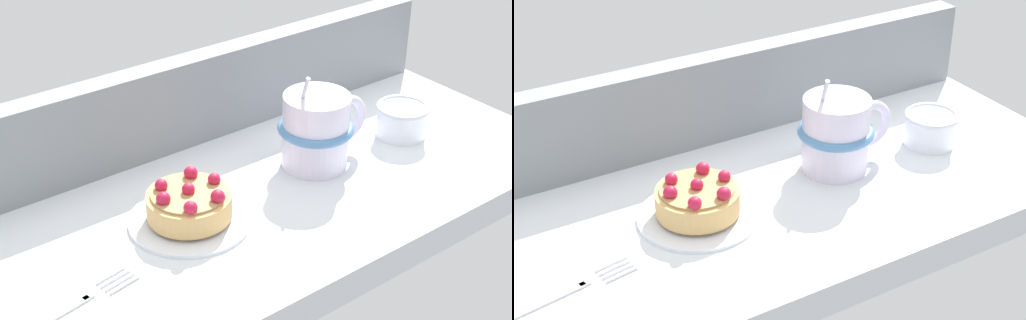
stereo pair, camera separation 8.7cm
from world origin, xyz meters
The scene contains 7 objects.
ground_plane centered at (0.00, 0.00, -1.95)cm, with size 84.23×34.22×3.90cm, color silver.
window_rail_back centered at (0.00, 15.44, 5.74)cm, with size 82.54×3.34×11.48cm, color gray.
dessert_plate centered at (-7.01, -0.08, 0.42)cm, with size 13.56×13.56×0.89cm.
raspberry_tart centered at (-7.01, -0.10, 2.50)cm, with size 9.34×9.34×4.16cm.
coffee_mug centered at (12.19, 1.13, 4.71)cm, with size 12.75×9.27×12.15cm.
dessert_fork centered at (-23.97, -5.25, 0.30)cm, with size 15.87×4.17×0.60cm.
sugar_bowl centered at (25.95, 0.26, 2.30)cm, with size 6.98×6.98×4.30cm.
Camera 1 is at (-42.68, -59.22, 48.46)cm, focal length 53.73 mm.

